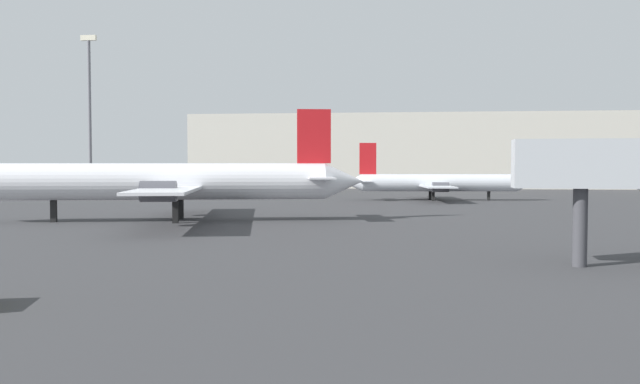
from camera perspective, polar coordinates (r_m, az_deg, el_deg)
name	(u,v)px	position (r m, az deg, el deg)	size (l,w,h in m)	color
airplane_on_taxiway	(165,182)	(59.20, -13.27, 0.87)	(35.71, 28.41, 9.90)	white
airplane_far_left	(437,183)	(92.06, 10.13, 0.79)	(26.53, 19.20, 7.93)	silver
light_mast_left	(90,108)	(107.27, -19.33, 6.90)	(2.40, 0.50, 24.61)	slate
terminal_building	(424,152)	(145.71, 8.97, 3.48)	(98.97, 23.01, 15.46)	beige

